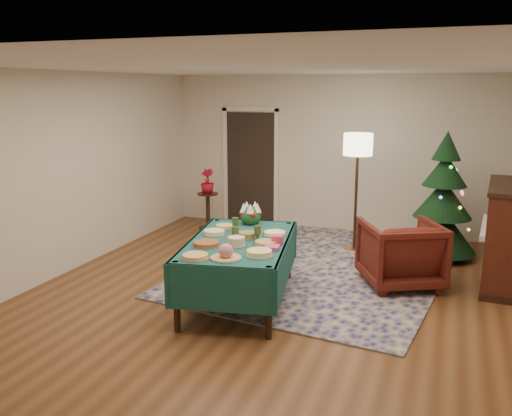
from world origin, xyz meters
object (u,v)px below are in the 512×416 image
(buffet_table, at_px, (239,253))
(potted_plant, at_px, (207,186))
(side_table, at_px, (208,212))
(christmas_tree, at_px, (443,201))
(armchair, at_px, (401,251))
(gift_box, at_px, (278,240))
(floor_lamp, at_px, (358,152))

(buffet_table, height_order, potted_plant, potted_plant)
(side_table, height_order, christmas_tree, christmas_tree)
(buffet_table, relative_size, armchair, 2.28)
(armchair, xyz_separation_m, potted_plant, (-3.50, 1.75, 0.31))
(gift_box, bearing_deg, armchair, 44.14)
(side_table, distance_m, potted_plant, 0.46)
(gift_box, relative_size, potted_plant, 0.28)
(gift_box, height_order, floor_lamp, floor_lamp)
(buffet_table, height_order, side_table, buffet_table)
(potted_plant, bearing_deg, gift_box, -52.81)
(buffet_table, distance_m, gift_box, 0.51)
(floor_lamp, bearing_deg, side_table, 172.01)
(christmas_tree, bearing_deg, floor_lamp, -176.19)
(buffet_table, relative_size, christmas_tree, 1.14)
(buffet_table, bearing_deg, potted_plant, 121.07)
(floor_lamp, distance_m, side_table, 2.97)
(armchair, distance_m, side_table, 3.92)
(armchair, bearing_deg, christmas_tree, -133.65)
(buffet_table, height_order, christmas_tree, christmas_tree)
(buffet_table, xyz_separation_m, potted_plant, (-1.78, 2.96, 0.16))
(gift_box, distance_m, armchair, 1.77)
(buffet_table, distance_m, armchair, 2.10)
(armchair, height_order, floor_lamp, floor_lamp)
(potted_plant, bearing_deg, armchair, -26.63)
(armchair, relative_size, floor_lamp, 0.52)
(buffet_table, distance_m, christmas_tree, 3.44)
(buffet_table, relative_size, gift_box, 17.48)
(potted_plant, xyz_separation_m, christmas_tree, (3.94, -0.29, 0.07))
(armchair, bearing_deg, gift_box, 17.35)
(floor_lamp, bearing_deg, armchair, -59.31)
(gift_box, xyz_separation_m, floor_lamp, (0.43, 2.59, 0.72))
(armchair, bearing_deg, potted_plant, -53.42)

